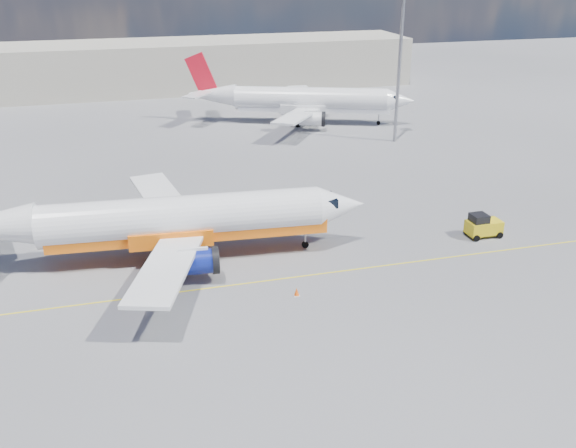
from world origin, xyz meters
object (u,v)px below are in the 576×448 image
object	(u,v)px
second_jet	(303,100)
gse_tug	(483,226)
main_jet	(169,220)
traffic_cone	(297,292)

from	to	relation	value
second_jet	gse_tug	xyz separation A→B (m)	(3.25, -40.60, -2.19)
main_jet	gse_tug	distance (m)	25.30
traffic_cone	gse_tug	bearing A→B (deg)	17.48
second_jet	gse_tug	distance (m)	40.79
main_jet	traffic_cone	distance (m)	11.40
second_jet	traffic_cone	size ratio (longest dim) A/B	52.95
second_jet	gse_tug	world-z (taller)	second_jet
main_jet	traffic_cone	world-z (taller)	main_jet
traffic_cone	second_jet	bearing A→B (deg)	72.84
second_jet	gse_tug	bearing A→B (deg)	-64.99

